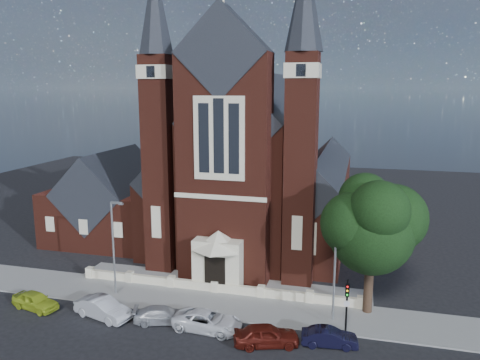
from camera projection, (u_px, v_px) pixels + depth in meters
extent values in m
plane|color=black|center=(240.00, 258.00, 47.89)|extent=(120.00, 120.00, 0.00)
cube|color=gray|center=(208.00, 303.00, 37.92)|extent=(60.00, 5.00, 0.12)
cube|color=gray|center=(222.00, 283.00, 41.72)|extent=(26.00, 3.00, 0.14)
cube|color=beige|center=(215.00, 292.00, 39.82)|extent=(24.00, 0.40, 0.90)
cube|color=#511F15|center=(261.00, 174.00, 56.02)|extent=(10.00, 30.00, 14.00)
cube|color=black|center=(262.00, 115.00, 54.67)|extent=(10.00, 30.20, 10.00)
cube|color=#511F15|center=(200.00, 196.00, 57.52)|extent=(5.00, 26.00, 8.00)
cube|color=#511F15|center=(323.00, 204.00, 53.79)|extent=(5.00, 26.00, 8.00)
cube|color=black|center=(199.00, 164.00, 56.75)|extent=(5.01, 26.20, 5.01)
cube|color=black|center=(324.00, 170.00, 53.02)|extent=(5.01, 26.20, 5.01)
cube|color=#511F15|center=(225.00, 171.00, 40.73)|extent=(8.00, 3.00, 20.00)
cube|color=black|center=(224.00, 53.00, 38.80)|extent=(8.00, 3.20, 8.00)
cube|color=beige|center=(219.00, 139.00, 38.68)|extent=(4.40, 0.15, 7.00)
cube|color=black|center=(219.00, 136.00, 38.58)|extent=(0.90, 0.08, 6.20)
cube|color=beige|center=(219.00, 264.00, 40.34)|extent=(4.20, 2.00, 4.40)
cube|color=black|center=(215.00, 275.00, 39.46)|extent=(1.80, 0.12, 3.20)
cone|color=beige|center=(218.00, 239.00, 39.92)|extent=(4.60, 4.60, 1.60)
cube|color=#511F15|center=(160.00, 166.00, 43.30)|extent=(2.60, 2.60, 20.00)
cube|color=beige|center=(157.00, 72.00, 41.66)|extent=(2.80, 2.80, 1.20)
cone|color=black|center=(155.00, 7.00, 40.59)|extent=(3.20, 3.20, 8.00)
cube|color=#511F15|center=(300.00, 172.00, 40.07)|extent=(2.60, 2.60, 20.00)
cube|color=beige|center=(303.00, 71.00, 38.42)|extent=(2.80, 2.80, 1.20)
cone|color=black|center=(305.00, 0.00, 37.36)|extent=(3.20, 3.20, 8.00)
cube|color=#511F15|center=(113.00, 212.00, 54.13)|extent=(12.00, 12.00, 6.00)
cube|color=black|center=(112.00, 187.00, 53.55)|extent=(8.49, 12.20, 8.49)
cylinder|color=black|center=(369.00, 282.00, 35.75)|extent=(0.70, 0.70, 5.00)
sphere|color=black|center=(371.00, 232.00, 34.98)|extent=(6.40, 6.40, 6.40)
sphere|color=black|center=(379.00, 211.00, 33.36)|extent=(4.40, 4.40, 4.40)
cylinder|color=gray|center=(113.00, 249.00, 38.66)|extent=(0.16, 0.16, 8.00)
cube|color=gray|center=(116.00, 203.00, 37.76)|extent=(1.00, 0.15, 0.18)
cube|color=gray|center=(121.00, 204.00, 37.68)|extent=(0.35, 0.22, 0.12)
cylinder|color=gray|center=(335.00, 270.00, 34.19)|extent=(0.16, 0.16, 8.00)
cube|color=gray|center=(344.00, 218.00, 33.29)|extent=(1.00, 0.15, 0.18)
cube|color=gray|center=(350.00, 220.00, 33.21)|extent=(0.35, 0.22, 0.12)
cylinder|color=black|center=(347.00, 306.00, 32.90)|extent=(0.14, 0.14, 4.00)
cube|color=black|center=(347.00, 290.00, 32.51)|extent=(0.28, 0.22, 0.90)
sphere|color=red|center=(348.00, 287.00, 32.33)|extent=(0.14, 0.14, 0.14)
sphere|color=#CC8C0C|center=(347.00, 291.00, 32.38)|extent=(0.14, 0.14, 0.14)
sphere|color=#0C9919|center=(347.00, 295.00, 32.44)|extent=(0.14, 0.14, 0.14)
imported|color=#AAC126|center=(35.00, 301.00, 36.74)|extent=(4.27, 2.45, 1.37)
imported|color=#B4B6BC|center=(103.00, 308.00, 35.29)|extent=(4.95, 2.82, 1.54)
imported|color=#999BA0|center=(162.00, 315.00, 34.61)|extent=(4.52, 2.93, 1.22)
imported|color=white|center=(208.00, 321.00, 33.52)|extent=(5.18, 2.66, 1.40)
imported|color=#4D130D|center=(266.00, 335.00, 31.48)|extent=(4.75, 3.08, 1.51)
imported|color=black|center=(329.00, 337.00, 31.45)|extent=(3.90, 1.75, 1.24)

